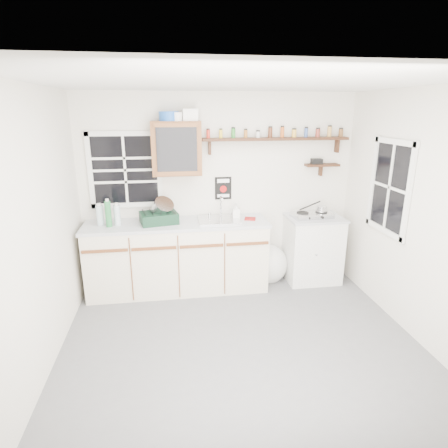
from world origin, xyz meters
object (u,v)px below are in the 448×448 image
(right_cabinet, at_px, (312,248))
(hotplate, at_px, (312,215))
(spice_shelf, at_px, (277,138))
(upper_cabinet, at_px, (177,148))
(dish_rack, at_px, (160,215))
(main_cabinet, at_px, (178,256))

(right_cabinet, bearing_deg, hotplate, -158.61)
(spice_shelf, distance_m, hotplate, 1.11)
(spice_shelf, bearing_deg, upper_cabinet, -176.93)
(right_cabinet, distance_m, dish_rack, 2.12)
(right_cabinet, distance_m, hotplate, 0.49)
(main_cabinet, relative_size, hotplate, 4.26)
(right_cabinet, xyz_separation_m, upper_cabinet, (-1.80, 0.12, 1.37))
(upper_cabinet, distance_m, spice_shelf, 1.30)
(right_cabinet, bearing_deg, spice_shelf, 159.74)
(main_cabinet, relative_size, right_cabinet, 2.54)
(dish_rack, bearing_deg, upper_cabinet, 17.57)
(hotplate, bearing_deg, spice_shelf, 150.02)
(main_cabinet, height_order, dish_rack, dish_rack)
(spice_shelf, relative_size, dish_rack, 3.79)
(spice_shelf, bearing_deg, dish_rack, -172.49)
(upper_cabinet, distance_m, hotplate, 1.96)
(spice_shelf, height_order, hotplate, spice_shelf)
(upper_cabinet, height_order, hotplate, upper_cabinet)
(right_cabinet, relative_size, dish_rack, 1.80)
(upper_cabinet, bearing_deg, dish_rack, -150.81)
(spice_shelf, bearing_deg, right_cabinet, -20.26)
(right_cabinet, height_order, upper_cabinet, upper_cabinet)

